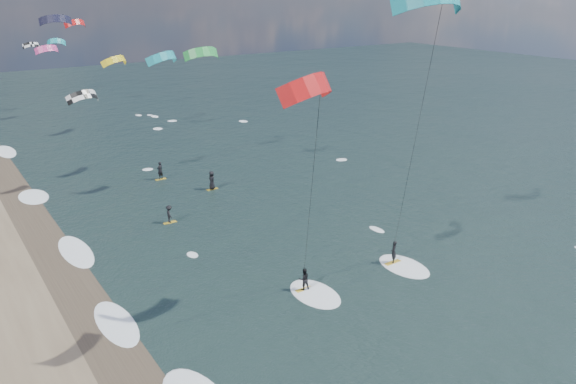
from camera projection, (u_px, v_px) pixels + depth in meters
wet_sand_strip at (129, 375)px, 28.28m from camera, size 3.00×240.00×0.00m
kitesurfer_near_a at (433, 67)px, 29.31m from camera, size 7.67×8.41×19.02m
kitesurfer_near_b at (317, 170)px, 28.49m from camera, size 6.89×8.63×15.37m
far_kitesurfers at (185, 189)px, 51.78m from camera, size 7.71×11.83×1.86m
bg_kite_field at (95, 47)px, 66.62m from camera, size 13.42×63.55×7.41m
shoreline_surf at (122, 324)px, 32.61m from camera, size 2.40×79.40×0.11m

